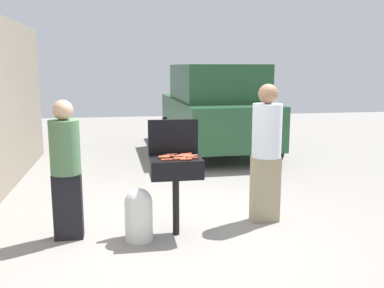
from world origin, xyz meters
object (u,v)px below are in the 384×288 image
Objects in this scene: hot_dog_8 at (185,155)px; hot_dog_14 at (189,157)px; hot_dog_3 at (180,158)px; person_left at (66,165)px; bbq_grill at (176,170)px; hot_dog_11 at (172,155)px; hot_dog_12 at (178,156)px; hot_dog_10 at (179,159)px; hot_dog_1 at (167,160)px; hot_dog_5 at (183,156)px; hot_dog_9 at (186,154)px; hot_dog_2 at (164,157)px; hot_dog_0 at (192,158)px; propane_tank at (139,213)px; person_right at (266,148)px; hot_dog_6 at (186,159)px; parked_minivan at (214,108)px; hot_dog_7 at (164,157)px; hot_dog_13 at (168,156)px; hot_dog_4 at (192,156)px.

hot_dog_8 and hot_dog_14 have the same top height.
person_left reaches higher than hot_dog_3.
bbq_grill is 7.20× the size of hot_dog_11.
hot_dog_10 is at bearing -94.64° from hot_dog_12.
hot_dog_1 is 1.00× the size of hot_dog_5.
hot_dog_9 is 0.14m from hot_dog_14.
hot_dog_2 and hot_dog_8 have the same top height.
hot_dog_0 and hot_dog_11 have the same top height.
hot_dog_8 is at bearing 64.03° from hot_dog_3.
hot_dog_14 is at bearing 8.09° from propane_tank.
hot_dog_14 is 1.40m from person_left.
person_left is 0.91× the size of person_right.
hot_dog_3 and hot_dog_6 have the same top height.
hot_dog_3 is at bearing -116.37° from hot_dog_9.
propane_tank is 0.14× the size of parked_minivan.
hot_dog_0 is 1.00× the size of hot_dog_2.
hot_dog_2 is at bearing -178.86° from hot_dog_14.
hot_dog_1 is 0.17m from hot_dog_7.
hot_dog_1 and hot_dog_14 have the same top height.
hot_dog_3 and hot_dog_13 have the same top height.
person_right is at bearing 83.88° from parked_minivan.
hot_dog_8 is (0.03, 0.26, 0.00)m from hot_dog_6.
propane_tank is 0.35× the size of person_right.
hot_dog_14 is (0.00, -0.14, 0.00)m from hot_dog_9.
hot_dog_5 and hot_dog_11 have the same top height.
propane_tank is at bearing -167.87° from bbq_grill.
bbq_grill is 7.20× the size of hot_dog_7.
hot_dog_7 is 1.00× the size of hot_dog_10.
hot_dog_1 is 1.00× the size of hot_dog_3.
hot_dog_9 is at bearing 61.36° from hot_dog_8.
hot_dog_5 is at bearing 122.32° from hot_dog_0.
hot_dog_4 and hot_dog_10 have the same top height.
hot_dog_5 is 1.34m from person_left.
propane_tank is at bearing -169.41° from hot_dog_4.
hot_dog_12 is 0.12m from hot_dog_14.
hot_dog_5 is at bearing -124.43° from hot_dog_9.
hot_dog_4 is at bearing 62.51° from hot_dog_6.
hot_dog_13 is at bearing -127.11° from hot_dog_11.
hot_dog_11 is at bearing 133.13° from hot_dog_0.
parked_minivan is (1.53, 5.06, 0.08)m from hot_dog_10.
hot_dog_0 is 0.33m from hot_dog_7.
hot_dog_6 is 0.30m from hot_dog_9.
propane_tank is (-0.47, 0.02, -0.63)m from hot_dog_10.
hot_dog_11 is (0.09, 0.27, 0.00)m from hot_dog_1.
hot_dog_6 is 0.26m from hot_dog_8.
hot_dog_1 is at bearing -22.94° from person_left.
hot_dog_14 is (0.29, 0.01, 0.00)m from hot_dog_2.
person_left is at bearing 177.95° from hot_dog_5.
hot_dog_3 is 0.21m from hot_dog_8.
person_right is at bearing 18.57° from hot_dog_10.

